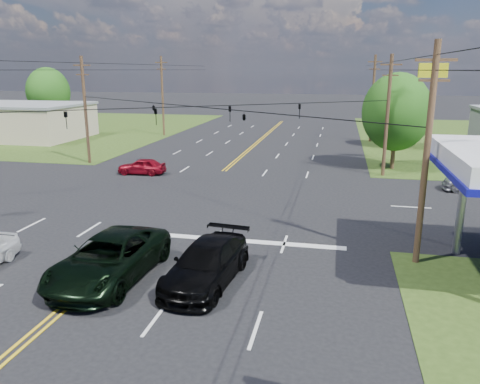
% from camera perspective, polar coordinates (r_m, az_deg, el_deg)
% --- Properties ---
extents(ground, '(280.00, 280.00, 0.00)m').
position_cam_1_polar(ground, '(32.11, -5.39, -0.40)').
color(ground, black).
rests_on(ground, ground).
extents(grass_nw, '(46.00, 48.00, 0.03)m').
position_cam_1_polar(grass_nw, '(76.34, -23.85, 7.19)').
color(grass_nw, '#2E4516').
rests_on(grass_nw, ground).
extents(stop_bar, '(10.00, 0.50, 0.02)m').
position_cam_1_polar(stop_bar, '(23.52, 0.53, -6.03)').
color(stop_bar, silver).
rests_on(stop_bar, ground).
extents(retail_nw, '(16.00, 11.00, 4.00)m').
position_cam_1_polar(retail_nw, '(65.18, -25.50, 7.71)').
color(retail_nw, '#C2B192').
rests_on(retail_nw, ground).
extents(pole_se, '(1.60, 0.28, 9.50)m').
position_cam_1_polar(pole_se, '(21.17, 21.80, 4.38)').
color(pole_se, '#49321F').
rests_on(pole_se, ground).
extents(pole_nw, '(1.60, 0.28, 9.50)m').
position_cam_1_polar(pole_nw, '(44.71, -18.33, 9.59)').
color(pole_nw, '#49321F').
rests_on(pole_nw, ground).
extents(pole_ne, '(1.60, 0.28, 9.50)m').
position_cam_1_polar(pole_ne, '(38.89, 17.53, 9.00)').
color(pole_ne, '#49321F').
rests_on(pole_ne, ground).
extents(pole_left_far, '(1.60, 0.28, 10.00)m').
position_cam_1_polar(pole_left_far, '(61.84, -9.43, 11.57)').
color(pole_left_far, '#49321F').
rests_on(pole_left_far, ground).
extents(pole_right_far, '(1.60, 0.28, 10.00)m').
position_cam_1_polar(pole_right_far, '(57.77, 15.87, 11.01)').
color(pole_right_far, '#49321F').
rests_on(pole_right_far, ground).
extents(span_wire_signals, '(26.00, 18.00, 1.13)m').
position_cam_1_polar(span_wire_signals, '(31.10, -5.66, 10.33)').
color(span_wire_signals, black).
rests_on(span_wire_signals, ground).
extents(power_lines, '(26.04, 100.00, 0.64)m').
position_cam_1_polar(power_lines, '(29.11, -7.01, 15.13)').
color(power_lines, black).
rests_on(power_lines, ground).
extents(tree_right_a, '(5.70, 5.70, 8.18)m').
position_cam_1_polar(tree_right_a, '(41.97, 18.53, 9.22)').
color(tree_right_a, '#49321F').
rests_on(tree_right_a, ground).
extents(tree_right_b, '(4.94, 4.94, 7.09)m').
position_cam_1_polar(tree_right_b, '(54.20, 19.79, 9.50)').
color(tree_right_b, '#49321F').
rests_on(tree_right_b, ground).
extents(tree_far_l, '(6.08, 6.08, 8.72)m').
position_cam_1_polar(tree_far_l, '(74.23, -22.34, 11.20)').
color(tree_far_l, '#49321F').
rests_on(tree_far_l, ground).
extents(pickup_dkgreen, '(3.28, 6.65, 1.81)m').
position_cam_1_polar(pickup_dkgreen, '(19.86, -15.64, -7.80)').
color(pickup_dkgreen, black).
rests_on(pickup_dkgreen, ground).
extents(suv_black, '(2.87, 5.85, 1.64)m').
position_cam_1_polar(suv_black, '(18.93, -4.09, -8.70)').
color(suv_black, black).
rests_on(suv_black, ground).
extents(sedan_red, '(3.97, 1.83, 1.32)m').
position_cam_1_polar(sedan_red, '(39.17, -11.89, 3.09)').
color(sedan_red, maroon).
rests_on(sedan_red, ground).
extents(polesign_ne, '(2.45, 0.55, 8.87)m').
position_cam_1_polar(polesign_ne, '(44.43, 22.32, 11.95)').
color(polesign_ne, '#A5A5AA').
rests_on(polesign_ne, ground).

